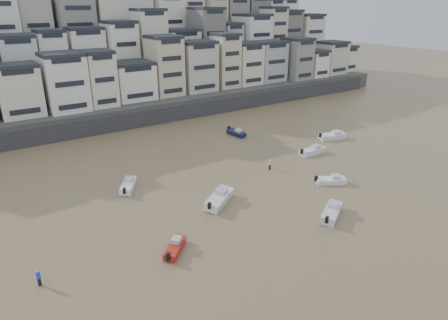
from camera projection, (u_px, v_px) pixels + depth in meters
harbor_wall at (143, 117)px, 85.70m from camera, size 140.00×3.00×3.50m
hillside at (100, 46)px, 114.60m from camera, size 141.04×66.00×50.00m
boat_i at (236, 132)px, 79.37m from camera, size 2.05×5.10×1.36m
boat_g at (333, 135)px, 77.20m from camera, size 6.17×3.43×1.60m
boat_j at (175, 246)px, 42.58m from camera, size 4.27×4.25×1.24m
boat_b at (331, 180)px, 58.37m from camera, size 4.83×3.77×1.29m
boat_d at (313, 150)px, 69.83m from camera, size 5.58×1.87×1.52m
boat_a at (332, 211)px, 49.39m from camera, size 6.11×4.67×1.62m
boat_c at (219, 197)px, 52.57m from camera, size 6.67×5.53×1.80m
boat_f at (128, 184)px, 56.77m from camera, size 4.41×5.54×1.48m
person_blue at (39, 278)px, 37.38m from camera, size 0.44×0.44×1.74m
person_pink at (270, 164)px, 63.27m from camera, size 0.44×0.44×1.74m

